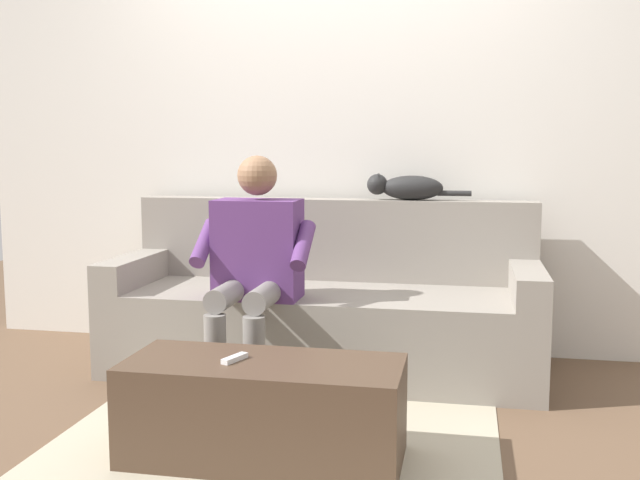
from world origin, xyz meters
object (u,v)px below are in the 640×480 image
cat_on_backrest (406,187)px  remote_white (235,358)px  couch (324,313)px  person_solo_seated (254,259)px  coffee_table (264,411)px

cat_on_backrest → remote_white: 1.66m
couch → cat_on_backrest: bearing=-145.9°
person_solo_seated → cat_on_backrest: size_ratio=2.01×
cat_on_backrest → person_solo_seated: bearing=44.9°
person_solo_seated → cat_on_backrest: bearing=-135.1°
cat_on_backrest → remote_white: cat_on_backrest is taller
couch → cat_on_backrest: (-0.40, -0.27, 0.66)m
person_solo_seated → couch: bearing=-124.0°
couch → person_solo_seated: (0.27, 0.39, 0.34)m
coffee_table → cat_on_backrest: cat_on_backrest is taller
couch → coffee_table: bearing=90.0°
coffee_table → remote_white: size_ratio=8.31×
cat_on_backrest → coffee_table: bearing=74.6°
coffee_table → remote_white: remote_white is taller
couch → coffee_table: 1.19m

